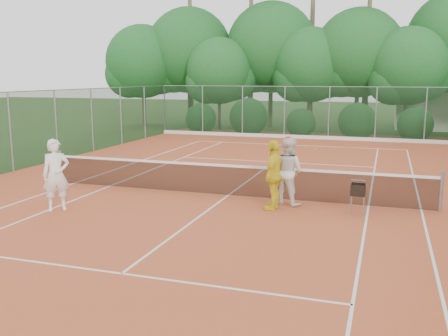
% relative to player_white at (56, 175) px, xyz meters
% --- Properties ---
extents(ground, '(120.00, 120.00, 0.00)m').
position_rel_player_white_xyz_m(ground, '(3.89, 2.97, -0.99)').
color(ground, '#264518').
rests_on(ground, ground).
extents(clay_court, '(18.00, 36.00, 0.02)m').
position_rel_player_white_xyz_m(clay_court, '(3.89, 2.97, -0.98)').
color(clay_court, '#BB522B').
rests_on(clay_court, ground).
extents(tennis_net, '(11.97, 0.10, 1.10)m').
position_rel_player_white_xyz_m(tennis_net, '(3.89, 2.97, -0.45)').
color(tennis_net, gray).
rests_on(tennis_net, clay_court).
extents(player_white, '(0.83, 0.81, 1.93)m').
position_rel_player_white_xyz_m(player_white, '(0.00, 0.00, 0.00)').
color(player_white, white).
rests_on(player_white, clay_court).
extents(player_center_grp, '(1.12, 1.00, 1.93)m').
position_rel_player_white_xyz_m(player_center_grp, '(5.78, 2.55, -0.01)').
color(player_center_grp, white).
rests_on(player_center_grp, clay_court).
extents(player_yellow, '(0.57, 1.15, 1.90)m').
position_rel_player_white_xyz_m(player_yellow, '(5.53, 1.89, -0.02)').
color(player_yellow, yellow).
rests_on(player_yellow, clay_court).
extents(ball_hopper, '(0.36, 0.36, 0.82)m').
position_rel_player_white_xyz_m(ball_hopper, '(7.74, 2.04, -0.32)').
color(ball_hopper, gray).
rests_on(ball_hopper, clay_court).
extents(stray_ball_a, '(0.07, 0.07, 0.07)m').
position_rel_player_white_xyz_m(stray_ball_a, '(2.35, 15.56, -0.93)').
color(stray_ball_a, gold).
rests_on(stray_ball_a, clay_court).
extents(stray_ball_b, '(0.07, 0.07, 0.07)m').
position_rel_player_white_xyz_m(stray_ball_b, '(4.60, 13.79, -0.93)').
color(stray_ball_b, gold).
rests_on(stray_ball_b, clay_court).
extents(stray_ball_c, '(0.07, 0.07, 0.07)m').
position_rel_player_white_xyz_m(stray_ball_c, '(5.08, 13.47, -0.93)').
color(stray_ball_c, yellow).
rests_on(stray_ball_c, clay_court).
extents(court_markings, '(11.03, 23.83, 0.01)m').
position_rel_player_white_xyz_m(court_markings, '(3.89, 2.97, -0.96)').
color(court_markings, white).
rests_on(court_markings, clay_court).
extents(fence_back, '(18.07, 0.07, 3.00)m').
position_rel_player_white_xyz_m(fence_back, '(3.89, 17.97, 0.53)').
color(fence_back, '#19381E').
rests_on(fence_back, clay_court).
extents(tropical_treeline, '(32.10, 8.49, 15.03)m').
position_rel_player_white_xyz_m(tropical_treeline, '(5.32, 23.20, 4.13)').
color(tropical_treeline, brown).
rests_on(tropical_treeline, ground).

